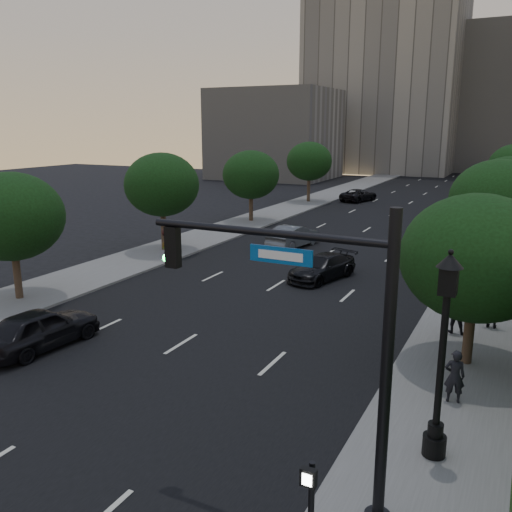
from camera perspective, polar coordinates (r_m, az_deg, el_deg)
The scene contains 25 objects.
ground at distance 18.46m, azimuth -16.98°, elevation -14.30°, with size 160.00×160.00×0.00m, color black.
road_surface at distance 43.96m, azimuth 10.89°, elevation 2.29°, with size 16.00×140.00×0.02m, color black.
sidewalk_right at distance 42.39m, azimuth 24.31°, elevation 0.99°, with size 4.50×140.00×0.15m, color slate.
sidewalk_left at distance 47.70m, azimuth -1.03°, elevation 3.50°, with size 4.50×140.00×0.15m, color slate.
office_block_left at distance 106.93m, azimuth 13.45°, elevation 17.31°, with size 26.00×20.00×32.00m, color gray.
office_block_mid at distance 113.76m, azimuth 24.77°, elevation 14.71°, with size 22.00×18.00×26.00m, color #9E9A91.
office_block_filler at distance 89.83m, azimuth 2.04°, elevation 12.68°, with size 18.00×16.00×14.00m, color #9E9A91.
tree_right_a at distance 20.08m, azimuth 22.17°, elevation -0.18°, with size 5.20×5.20×6.24m.
tree_right_b at distance 31.81m, azimuth 24.21°, elevation 5.31°, with size 5.20×5.20×6.74m.
tree_right_c at distance 44.77m, azimuth 25.07°, elevation 6.66°, with size 5.20×5.20×6.24m.
tree_left_a at distance 28.43m, azimuth -24.39°, elevation 3.80°, with size 5.00×5.00×6.34m.
tree_left_b at distance 37.01m, azimuth -9.89°, elevation 7.40°, with size 5.00×5.00×6.71m.
tree_left_c at distance 48.06m, azimuth -0.54°, elevation 8.54°, with size 5.00×5.00×6.34m.
tree_left_d at distance 60.78m, azimuth 5.62°, elevation 9.90°, with size 5.00×5.00×6.71m.
traffic_signal_mast at distance 11.46m, azimuth 8.13°, elevation -11.23°, with size 5.68×0.56×7.00m.
street_lamp at distance 14.46m, azimuth 18.89°, elevation -10.92°, with size 0.64×0.64×5.62m.
pedestrian_signal at distance 11.08m, azimuth 5.71°, elevation -24.93°, with size 0.30×0.33×2.50m.
sedan_near_left at distance 22.71m, azimuth -21.74°, elevation -7.08°, with size 1.91×4.76×1.62m, color black.
sedan_mid_left at distance 38.51m, azimuth 3.98°, elevation 2.10°, with size 1.68×4.81×1.59m, color #55585D.
sedan_far_left at distance 63.02m, azimuth 10.77°, elevation 6.31°, with size 2.33×5.06×1.41m, color black.
sedan_near_right at distance 30.60m, azimuth 6.98°, elevation -1.19°, with size 1.94×4.78×1.39m, color black.
sedan_far_right at distance 45.88m, azimuth 20.47°, elevation 3.10°, with size 1.79×4.46×1.52m, color slate.
pedestrian_a at distance 17.99m, azimuth 20.17°, elevation -11.79°, with size 0.62×0.40×1.69m, color black.
pedestrian_b at distance 23.65m, azimuth 20.31°, elevation -5.42°, with size 0.91×0.71×1.88m, color black.
pedestrian_c at distance 24.79m, azimuth 23.72°, elevation -4.98°, with size 1.04×0.43×1.78m, color black.
Camera 1 is at (11.67, -11.53, 8.46)m, focal length 38.00 mm.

